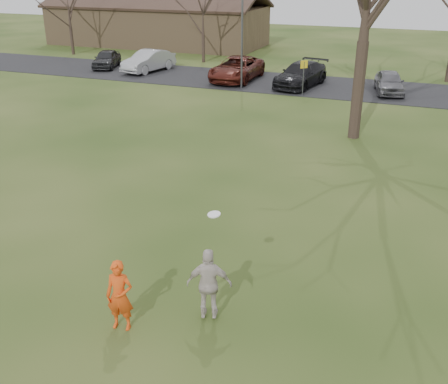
{
  "coord_description": "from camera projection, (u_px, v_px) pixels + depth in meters",
  "views": [
    {
      "loc": [
        4.65,
        -8.03,
        7.18
      ],
      "look_at": [
        0.0,
        4.0,
        1.5
      ],
      "focal_mm": 41.67,
      "sensor_mm": 36.0,
      "label": 1
    }
  ],
  "objects": [
    {
      "name": "ground",
      "position": [
        158.0,
        324.0,
        11.29
      ],
      "size": [
        120.0,
        120.0,
        0.0
      ],
      "primitive_type": "plane",
      "color": "#1E380F",
      "rests_on": "ground"
    },
    {
      "name": "catching_play",
      "position": [
        209.0,
        284.0,
        11.08
      ],
      "size": [
        1.05,
        0.68,
        2.5
      ],
      "color": "beige",
      "rests_on": "ground"
    },
    {
      "name": "car_0",
      "position": [
        106.0,
        59.0,
        38.64
      ],
      "size": [
        2.6,
        4.06,
        1.29
      ],
      "primitive_type": "imported",
      "rotation": [
        0.0,
        0.0,
        0.31
      ],
      "color": "#27282A",
      "rests_on": "parking_strip"
    },
    {
      "name": "car_3",
      "position": [
        301.0,
        74.0,
        32.74
      ],
      "size": [
        2.89,
        5.32,
        1.46
      ],
      "primitive_type": "imported",
      "rotation": [
        0.0,
        0.0,
        -0.17
      ],
      "color": "black",
      "rests_on": "parking_strip"
    },
    {
      "name": "lamp_post",
      "position": [
        242.0,
        22.0,
        30.87
      ],
      "size": [
        0.34,
        0.34,
        6.27
      ],
      "color": "#47474C",
      "rests_on": "ground"
    },
    {
      "name": "player_defender",
      "position": [
        120.0,
        296.0,
        10.87
      ],
      "size": [
        0.65,
        0.49,
        1.61
      ],
      "primitive_type": "imported",
      "rotation": [
        0.0,
        0.0,
        0.19
      ],
      "color": "#E64912",
      "rests_on": "ground"
    },
    {
      "name": "car_4",
      "position": [
        389.0,
        82.0,
        31.05
      ],
      "size": [
        2.28,
        4.04,
        1.3
      ],
      "primitive_type": "imported",
      "rotation": [
        0.0,
        0.0,
        0.2
      ],
      "color": "slate",
      "rests_on": "parking_strip"
    },
    {
      "name": "parking_strip",
      "position": [
        345.0,
        88.0,
        32.61
      ],
      "size": [
        62.0,
        6.5,
        0.04
      ],
      "primitive_type": "cube",
      "color": "black",
      "rests_on": "ground"
    },
    {
      "name": "sign_yellow",
      "position": [
        304.0,
        71.0,
        30.14
      ],
      "size": [
        0.35,
        0.35,
        2.08
      ],
      "color": "#47474C",
      "rests_on": "ground"
    },
    {
      "name": "small_tree_row",
      "position": [
        430.0,
        18.0,
        33.92
      ],
      "size": [
        55.0,
        5.9,
        8.5
      ],
      "color": "#352821",
      "rests_on": "ground"
    },
    {
      "name": "building",
      "position": [
        157.0,
        24.0,
        49.54
      ],
      "size": [
        20.6,
        8.5,
        5.14
      ],
      "color": "#8C6D4C",
      "rests_on": "ground"
    },
    {
      "name": "car_1",
      "position": [
        149.0,
        61.0,
        37.24
      ],
      "size": [
        2.41,
        4.72,
        1.48
      ],
      "primitive_type": "imported",
      "rotation": [
        0.0,
        0.0,
        -0.19
      ],
      "color": "#A8A9AE",
      "rests_on": "parking_strip"
    },
    {
      "name": "car_2",
      "position": [
        237.0,
        69.0,
        34.45
      ],
      "size": [
        2.51,
        5.44,
        1.51
      ],
      "primitive_type": "imported",
      "rotation": [
        0.0,
        0.0,
        -0.0
      ],
      "color": "#511A13",
      "rests_on": "parking_strip"
    }
  ]
}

